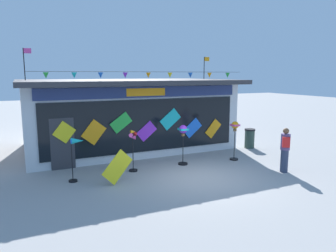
% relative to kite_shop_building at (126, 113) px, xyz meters
% --- Properties ---
extents(ground_plane, '(80.00, 80.00, 0.00)m').
position_rel_kite_shop_building_xyz_m(ground_plane, '(0.80, -5.84, -1.71)').
color(ground_plane, '#9E9B99').
extents(kite_shop_building, '(9.99, 6.26, 4.77)m').
position_rel_kite_shop_building_xyz_m(kite_shop_building, '(0.00, 0.00, 0.00)').
color(kite_shop_building, silver).
rests_on(kite_shop_building, ground_plane).
extents(wind_spinner_far_left, '(0.58, 0.31, 1.52)m').
position_rel_kite_shop_building_xyz_m(wind_spinner_far_left, '(-3.20, -4.39, -0.60)').
color(wind_spinner_far_left, black).
rests_on(wind_spinner_far_left, ground_plane).
extents(wind_spinner_left, '(0.38, 0.32, 1.61)m').
position_rel_kite_shop_building_xyz_m(wind_spinner_left, '(-1.09, -4.16, -0.66)').
color(wind_spinner_left, black).
rests_on(wind_spinner_left, ground_plane).
extents(wind_spinner_center_left, '(0.39, 0.39, 1.63)m').
position_rel_kite_shop_building_xyz_m(wind_spinner_center_left, '(1.05, -4.12, -0.50)').
color(wind_spinner_center_left, black).
rests_on(wind_spinner_center_left, ground_plane).
extents(wind_spinner_center_right, '(0.36, 0.36, 1.67)m').
position_rel_kite_shop_building_xyz_m(wind_spinner_center_right, '(3.37, -4.43, -0.47)').
color(wind_spinner_center_right, black).
rests_on(wind_spinner_center_right, ground_plane).
extents(person_near_camera, '(0.45, 0.47, 1.68)m').
position_rel_kite_shop_building_xyz_m(person_near_camera, '(4.01, -6.65, -0.82)').
color(person_near_camera, '#333D56').
rests_on(person_near_camera, ground_plane).
extents(trash_bin, '(0.52, 0.52, 0.96)m').
position_rel_kite_shop_building_xyz_m(trash_bin, '(5.45, -2.91, -1.22)').
color(trash_bin, '#2D4238').
rests_on(trash_bin, ground_plane).
extents(display_kite_on_ground, '(1.15, 0.27, 1.15)m').
position_rel_kite_shop_building_xyz_m(display_kite_on_ground, '(-2.01, -5.21, -1.14)').
color(display_kite_on_ground, yellow).
rests_on(display_kite_on_ground, ground_plane).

